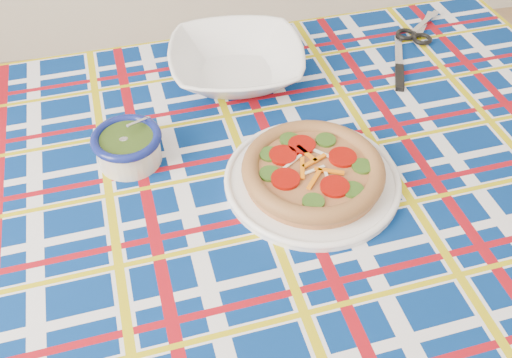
{
  "coord_description": "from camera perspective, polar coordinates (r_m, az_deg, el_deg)",
  "views": [
    {
      "loc": [
        -0.24,
        -0.53,
        1.54
      ],
      "look_at": [
        -0.09,
        0.19,
        0.81
      ],
      "focal_mm": 40.0,
      "sensor_mm": 36.0,
      "label": 1
    }
  ],
  "objects": [
    {
      "name": "dining_table",
      "position": [
        1.1,
        -3.49,
        -4.02
      ],
      "size": [
        1.75,
        1.17,
        0.79
      ],
      "rotation": [
        0.0,
        0.0,
        0.07
      ],
      "color": "brown",
      "rests_on": "floor"
    },
    {
      "name": "tablecloth",
      "position": [
        1.08,
        -3.55,
        -3.13
      ],
      "size": [
        1.78,
        1.2,
        0.11
      ],
      "primitive_type": null,
      "rotation": [
        0.0,
        0.0,
        0.07
      ],
      "color": "navy",
      "rests_on": "dining_table"
    },
    {
      "name": "main_focaccia_plate",
      "position": [
        1.03,
        5.72,
        0.84
      ],
      "size": [
        0.37,
        0.37,
        0.06
      ],
      "primitive_type": null,
      "rotation": [
        0.0,
        0.0,
        0.1
      ],
      "color": "#AC6A3D",
      "rests_on": "tablecloth"
    },
    {
      "name": "pesto_bowl",
      "position": [
        1.1,
        -12.72,
        3.35
      ],
      "size": [
        0.16,
        0.16,
        0.08
      ],
      "primitive_type": null,
      "rotation": [
        0.0,
        0.0,
        0.19
      ],
      "color": "#20350E",
      "rests_on": "tablecloth"
    },
    {
      "name": "serving_bowl",
      "position": [
        1.29,
        -1.97,
        11.5
      ],
      "size": [
        0.32,
        0.32,
        0.07
      ],
      "primitive_type": "imported",
      "rotation": [
        0.0,
        0.0,
        -0.09
      ],
      "color": "white",
      "rests_on": "tablecloth"
    },
    {
      "name": "table_knife",
      "position": [
        1.43,
        14.08,
        12.22
      ],
      "size": [
        0.1,
        0.23,
        0.01
      ],
      "primitive_type": null,
      "rotation": [
        0.0,
        0.0,
        1.21
      ],
      "color": "silver",
      "rests_on": "tablecloth"
    },
    {
      "name": "kitchen_scissors",
      "position": [
        1.56,
        16.54,
        14.78
      ],
      "size": [
        0.21,
        0.21,
        0.02
      ],
      "primitive_type": null,
      "rotation": [
        0.0,
        0.0,
        0.82
      ],
      "color": "silver",
      "rests_on": "tablecloth"
    }
  ]
}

